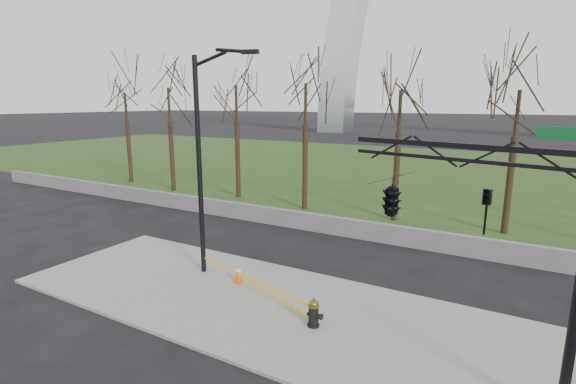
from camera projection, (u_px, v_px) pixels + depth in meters
The scene contains 10 objects.
ground at pixel (269, 307), 13.38m from camera, with size 500.00×500.00×0.00m, color black.
sidewalk at pixel (268, 305), 13.37m from camera, with size 18.00×6.00×0.10m, color slate.
grass_strip at pixel (441, 172), 38.86m from camera, with size 120.00×40.00×0.06m, color #223714.
guardrail at pixel (357, 229), 20.08m from camera, with size 60.00×0.30×0.90m, color #59595B.
tree_row at pixel (398, 147), 22.38m from camera, with size 47.41×4.00×8.14m.
fire_hydrant at pixel (314, 313), 11.96m from camera, with size 0.53×0.35×0.86m.
traffic_cone at pixel (238, 274), 14.92m from camera, with size 0.36×0.36×0.63m.
street_light at pixel (205, 151), 14.95m from camera, with size 2.33×0.85×8.21m.
traffic_signal_mast at pixel (421, 201), 9.75m from camera, with size 4.98×2.54×6.00m.
caution_tape at pixel (259, 286), 13.72m from camera, with size 5.41×1.54×0.44m.
Camera 1 is at (6.63, -10.38, 6.41)m, focal length 26.09 mm.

